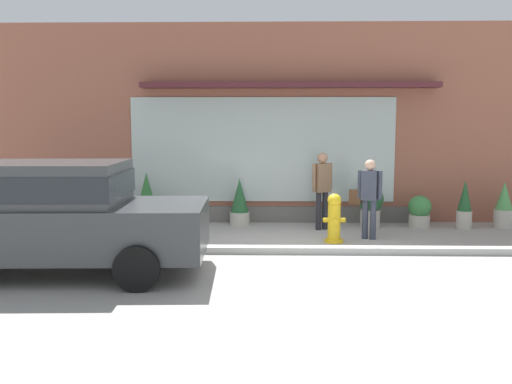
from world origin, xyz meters
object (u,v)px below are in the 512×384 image
at_px(parked_car_dark_gray, 49,211).
at_px(potted_plant_window_right, 370,204).
at_px(pedestrian_passerby, 322,185).
at_px(potted_plant_window_center, 504,206).
at_px(potted_plant_doorstep, 240,203).
at_px(potted_plant_near_hydrant, 147,199).
at_px(potted_plant_window_left, 420,211).
at_px(fire_hydrant, 334,218).
at_px(potted_plant_corner_tall, 465,205).
at_px(pedestrian_with_handbag, 368,194).

height_order(parked_car_dark_gray, potted_plant_window_right, parked_car_dark_gray).
distance_m(pedestrian_passerby, potted_plant_window_center, 4.02).
distance_m(potted_plant_doorstep, potted_plant_near_hydrant, 2.09).
bearing_deg(potted_plant_window_left, fire_hydrant, -141.07).
relative_size(potted_plant_doorstep, potted_plant_window_center, 1.04).
height_order(potted_plant_corner_tall, potted_plant_window_left, potted_plant_corner_tall).
bearing_deg(potted_plant_window_left, parked_car_dark_gray, -148.68).
bearing_deg(fire_hydrant, pedestrian_with_handbag, 25.54).
xyz_separation_m(potted_plant_corner_tall, potted_plant_window_right, (-2.00, 0.12, -0.00)).
bearing_deg(pedestrian_passerby, parked_car_dark_gray, -171.41).
bearing_deg(parked_car_dark_gray, fire_hydrant, 25.08).
height_order(parked_car_dark_gray, potted_plant_near_hydrant, parked_car_dark_gray).
bearing_deg(potted_plant_corner_tall, potted_plant_doorstep, 175.76).
xyz_separation_m(parked_car_dark_gray, potted_plant_doorstep, (2.63, 4.20, -0.45)).
relative_size(pedestrian_with_handbag, parked_car_dark_gray, 0.34).
relative_size(fire_hydrant, pedestrian_passerby, 0.57).
height_order(pedestrian_with_handbag, potted_plant_window_right, pedestrian_with_handbag).
distance_m(parked_car_dark_gray, potted_plant_window_right, 6.80).
bearing_deg(potted_plant_window_right, parked_car_dark_gray, -144.27).
relative_size(parked_car_dark_gray, potted_plant_corner_tall, 4.30).
bearing_deg(potted_plant_doorstep, pedestrian_passerby, -17.37).
height_order(potted_plant_window_center, potted_plant_near_hydrant, potted_plant_near_hydrant).
distance_m(potted_plant_doorstep, potted_plant_window_center, 5.76).
bearing_deg(potted_plant_doorstep, parked_car_dark_gray, -122.07).
height_order(pedestrian_passerby, parked_car_dark_gray, parked_car_dark_gray).
bearing_deg(pedestrian_passerby, potted_plant_window_left, -21.22).
height_order(fire_hydrant, potted_plant_near_hydrant, potted_plant_near_hydrant).
bearing_deg(pedestrian_with_handbag, potted_plant_corner_tall, -128.23).
bearing_deg(potted_plant_window_center, pedestrian_passerby, -175.65).
relative_size(potted_plant_corner_tall, potted_plant_doorstep, 1.01).
height_order(pedestrian_with_handbag, pedestrian_passerby, pedestrian_passerby).
height_order(pedestrian_passerby, potted_plant_window_center, pedestrian_passerby).
xyz_separation_m(fire_hydrant, potted_plant_window_right, (0.98, 1.62, 0.04)).
xyz_separation_m(pedestrian_passerby, potted_plant_corner_tall, (3.09, 0.20, -0.46)).
distance_m(fire_hydrant, potted_plant_corner_tall, 3.33).
relative_size(fire_hydrant, potted_plant_window_center, 0.93).
bearing_deg(potted_plant_window_left, potted_plant_window_right, -177.33).
height_order(potted_plant_window_left, potted_plant_window_center, potted_plant_window_center).
height_order(fire_hydrant, potted_plant_window_right, fire_hydrant).
height_order(potted_plant_corner_tall, potted_plant_near_hydrant, potted_plant_near_hydrant).
distance_m(pedestrian_passerby, potted_plant_near_hydrant, 3.94).
relative_size(potted_plant_corner_tall, potted_plant_window_right, 1.17).
bearing_deg(pedestrian_passerby, pedestrian_with_handbag, -80.92).
distance_m(fire_hydrant, potted_plant_window_left, 2.66).
bearing_deg(pedestrian_with_handbag, potted_plant_doorstep, -5.65).
relative_size(potted_plant_window_center, potted_plant_near_hydrant, 0.85).
height_order(potted_plant_window_left, potted_plant_doorstep, potted_plant_doorstep).
xyz_separation_m(parked_car_dark_gray, potted_plant_window_left, (6.60, 4.01, -0.59)).
relative_size(pedestrian_passerby, potted_plant_near_hydrant, 1.40).
xyz_separation_m(fire_hydrant, pedestrian_passerby, (-0.11, 1.30, 0.50)).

